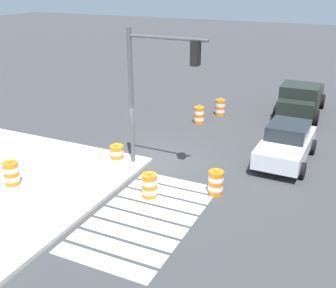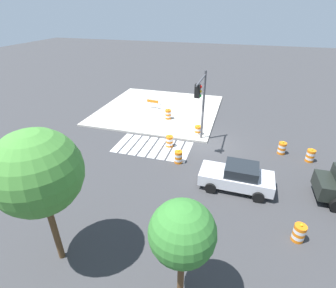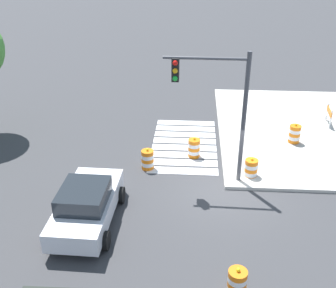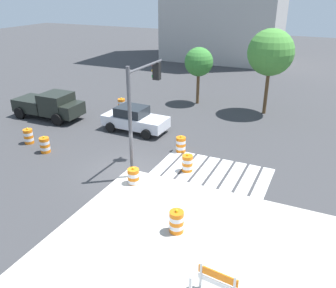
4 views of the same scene
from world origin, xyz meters
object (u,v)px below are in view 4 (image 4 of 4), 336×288
pickup_truck (51,105)px  street_tree_streetside_near (199,62)px  sports_car (135,119)px  traffic_barrel_on_sidewalk (176,222)px  traffic_barrel_lane_center (187,163)px  traffic_barrel_crosswalk_end (45,145)px  traffic_light_pole (142,98)px  traffic_barrel_median_far (122,105)px  construction_barricade (215,284)px  traffic_barrel_median_near (181,144)px  traffic_barrel_near_corner (134,177)px  traffic_barrel_far_curb (29,136)px  street_tree_streetside_mid (271,53)px

pickup_truck → street_tree_streetside_near: street_tree_streetside_near is taller
sports_car → traffic_barrel_on_sidewalk: bearing=-51.9°
traffic_barrel_lane_center → traffic_barrel_crosswalk_end: bearing=-170.9°
traffic_light_pole → traffic_barrel_median_far: bearing=128.3°
construction_barricade → traffic_barrel_median_near: bearing=118.5°
traffic_barrel_median_near → traffic_barrel_on_sidewalk: 7.59m
construction_barricade → traffic_barrel_crosswalk_end: bearing=153.5°
traffic_barrel_lane_center → traffic_barrel_on_sidewalk: size_ratio=1.00×
traffic_barrel_near_corner → street_tree_streetside_near: bearing=97.8°
traffic_barrel_far_curb → street_tree_streetside_mid: (11.96, 11.74, 4.07)m
pickup_truck → traffic_barrel_far_curb: 4.54m
traffic_barrel_near_corner → pickup_truck: bearing=150.3°
pickup_truck → traffic_barrel_near_corner: (10.22, -5.84, -0.52)m
traffic_barrel_median_far → street_tree_streetside_near: street_tree_streetside_near is taller
construction_barricade → pickup_truck: bearing=145.8°
construction_barricade → traffic_light_pole: (-6.09, 6.67, 3.19)m
traffic_barrel_median_far → traffic_light_pole: 10.56m
construction_barricade → street_tree_streetside_near: 20.30m
traffic_light_pole → street_tree_streetside_near: bearing=97.1°
sports_car → traffic_barrel_crosswalk_end: bearing=-120.5°
sports_car → traffic_barrel_median_far: (-3.04, 3.25, -0.36)m
sports_car → construction_barricade: sports_car is taller
traffic_barrel_median_near → street_tree_streetside_mid: size_ratio=0.16×
traffic_barrel_median_far → traffic_barrel_lane_center: size_ratio=1.00×
sports_car → street_tree_streetside_mid: street_tree_streetside_mid is taller
traffic_barrel_median_near → street_tree_streetside_near: street_tree_streetside_near is taller
street_tree_streetside_near → street_tree_streetside_mid: 5.58m
traffic_light_pole → street_tree_streetside_mid: (3.96, 11.76, 0.61)m
traffic_barrel_near_corner → traffic_barrel_lane_center: same height
traffic_barrel_near_corner → traffic_barrel_median_far: (-6.57, 9.52, 0.00)m
traffic_light_pole → traffic_barrel_lane_center: bearing=19.6°
traffic_barrel_crosswalk_end → traffic_barrel_lane_center: same height
traffic_barrel_median_near → pickup_truck: bearing=173.1°
construction_barricade → traffic_light_pole: 9.58m
traffic_barrel_crosswalk_end → traffic_barrel_lane_center: bearing=9.1°
traffic_barrel_near_corner → street_tree_streetside_mid: 14.51m
traffic_light_pole → street_tree_streetside_mid: street_tree_streetside_mid is taller
traffic_barrel_near_corner → street_tree_streetside_near: (-1.87, 13.66, 2.90)m
sports_car → pickup_truck: (-6.69, -0.44, 0.16)m
traffic_barrel_median_far → street_tree_streetside_near: 6.90m
traffic_light_pole → street_tree_streetside_near: traffic_light_pole is taller
traffic_barrel_near_corner → traffic_barrel_on_sidewalk: traffic_barrel_on_sidewalk is taller
traffic_barrel_on_sidewalk → traffic_barrel_median_far: bearing=129.5°
traffic_barrel_crosswalk_end → street_tree_streetside_near: 13.69m
pickup_truck → construction_barricade: size_ratio=3.94×
sports_car → traffic_barrel_near_corner: 7.21m
sports_car → traffic_light_pole: 6.36m
traffic_barrel_lane_center → street_tree_streetside_mid: 11.86m
sports_car → street_tree_streetside_near: (1.66, 7.39, 2.54)m
traffic_barrel_far_curb → traffic_barrel_lane_center: (10.16, 0.75, 0.00)m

